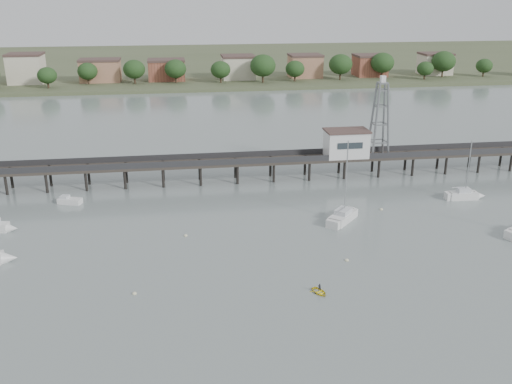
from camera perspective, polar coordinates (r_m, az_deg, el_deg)
ground_plane at (r=56.53m, az=1.49°, el=-18.58°), size 500.00×500.00×0.00m
pier at (r=108.57m, az=-3.81°, el=2.95°), size 150.00×5.00×5.50m
pier_building at (r=112.37m, az=9.01°, el=4.85°), size 8.40×5.40×5.30m
lattice_tower at (r=113.42m, az=12.30°, el=7.09°), size 3.20×3.20×15.50m
sailboat_c at (r=93.03m, az=9.03°, el=-2.24°), size 7.41×7.90×13.86m
sailboat_e at (r=106.98m, az=20.43°, el=-0.32°), size 6.67×2.22×11.04m
white_tender at (r=103.31m, az=-18.17°, el=-0.85°), size 4.35×2.93×1.56m
yellow_dinghy at (r=70.96m, az=6.34°, el=-10.00°), size 1.82×1.15×2.46m
dinghy_occupant at (r=70.96m, az=6.34°, el=-10.00°), size 0.68×1.08×0.24m
mooring_buoys at (r=82.47m, az=-4.34°, el=-5.42°), size 62.22×23.07×0.39m
far_shore at (r=285.43m, az=-6.72°, el=12.73°), size 500.00×170.00×10.40m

